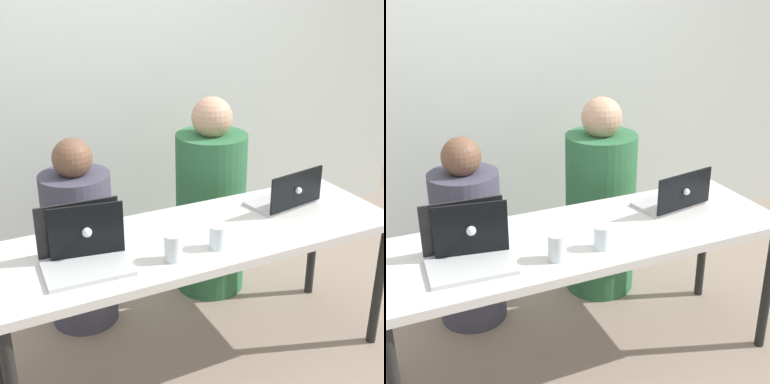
{
  "view_description": "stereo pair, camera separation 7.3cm",
  "coord_description": "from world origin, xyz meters",
  "views": [
    {
      "loc": [
        -1.0,
        -1.95,
        1.83
      ],
      "look_at": [
        0.0,
        0.06,
        0.91
      ],
      "focal_mm": 50.0,
      "sensor_mm": 36.0,
      "label": 1
    },
    {
      "loc": [
        -0.93,
        -1.98,
        1.83
      ],
      "look_at": [
        0.0,
        0.06,
        0.91
      ],
      "focal_mm": 50.0,
      "sensor_mm": 36.0,
      "label": 2
    }
  ],
  "objects": [
    {
      "name": "water_glass_left",
      "position": [
        -0.2,
        -0.17,
        0.78
      ],
      "size": [
        0.07,
        0.07,
        0.12
      ],
      "color": "silver",
      "rests_on": "desk"
    },
    {
      "name": "laptop_back_left",
      "position": [
        -0.5,
        0.07,
        0.78
      ],
      "size": [
        0.34,
        0.31,
        0.25
      ],
      "rotation": [
        0.0,
        0.0,
        2.98
      ],
      "color": "#B0B7B3",
      "rests_on": "desk"
    },
    {
      "name": "water_glass_center",
      "position": [
        0.01,
        -0.16,
        0.77
      ],
      "size": [
        0.07,
        0.07,
        0.1
      ],
      "color": "silver",
      "rests_on": "desk"
    },
    {
      "name": "back_wall",
      "position": [
        0.0,
        1.33,
        1.29
      ],
      "size": [
        4.97,
        0.1,
        2.59
      ],
      "primitive_type": "cube",
      "color": "silver",
      "rests_on": "ground"
    },
    {
      "name": "laptop_back_right",
      "position": [
        0.54,
        0.08,
        0.77
      ],
      "size": [
        0.38,
        0.27,
        0.2
      ],
      "rotation": [
        0.0,
        0.0,
        3.32
      ],
      "color": "#B5B0B3",
      "rests_on": "desk"
    },
    {
      "name": "laptop_front_left",
      "position": [
        -0.54,
        -0.05,
        0.78
      ],
      "size": [
        0.36,
        0.29,
        0.24
      ],
      "rotation": [
        0.0,
        0.0,
        -0.05
      ],
      "color": "silver",
      "rests_on": "desk"
    },
    {
      "name": "person_on_right",
      "position": [
        0.4,
        0.62,
        0.53
      ],
      "size": [
        0.52,
        0.52,
        1.2
      ],
      "rotation": [
        0.0,
        0.0,
        3.42
      ],
      "color": "#2E683E",
      "rests_on": "ground"
    },
    {
      "name": "ground_plane",
      "position": [
        0.0,
        0.0,
        0.0
      ],
      "size": [
        12.0,
        12.0,
        0.0
      ],
      "primitive_type": "plane",
      "color": "gray"
    },
    {
      "name": "desk",
      "position": [
        0.0,
        0.0,
        0.66
      ],
      "size": [
        1.91,
        0.64,
        0.73
      ],
      "color": "silver",
      "rests_on": "ground"
    },
    {
      "name": "person_on_left",
      "position": [
        -0.4,
        0.62,
        0.47
      ],
      "size": [
        0.43,
        0.43,
        1.06
      ],
      "rotation": [
        0.0,
        0.0,
        3.31
      ],
      "color": "#424153",
      "rests_on": "ground"
    }
  ]
}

